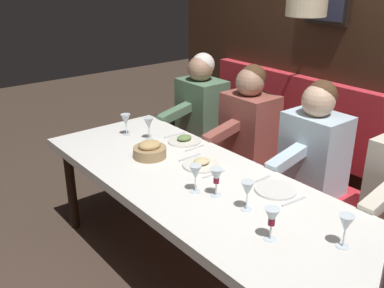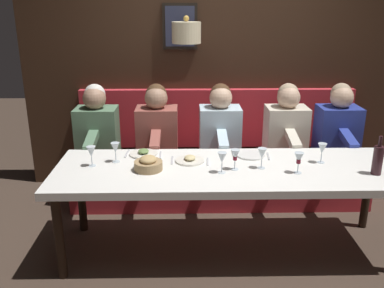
{
  "view_description": "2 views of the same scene",
  "coord_description": "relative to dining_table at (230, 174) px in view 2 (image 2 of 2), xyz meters",
  "views": [
    {
      "loc": [
        -1.48,
        -1.61,
        1.93
      ],
      "look_at": [
        0.05,
        0.3,
        0.92
      ],
      "focal_mm": 40.93,
      "sensor_mm": 36.0,
      "label": 1
    },
    {
      "loc": [
        -3.05,
        0.37,
        1.96
      ],
      "look_at": [
        0.05,
        0.3,
        0.92
      ],
      "focal_mm": 39.07,
      "sensor_mm": 36.0,
      "label": 2
    }
  ],
  "objects": [
    {
      "name": "wine_glass_2",
      "position": [
        0.14,
        0.92,
        0.18
      ],
      "size": [
        0.07,
        0.07,
        0.16
      ],
      "color": "silver",
      "rests_on": "dining_table"
    },
    {
      "name": "diner_near",
      "position": [
        0.88,
        -0.64,
        0.14
      ],
      "size": [
        0.6,
        0.4,
        0.79
      ],
      "color": "beige",
      "rests_on": "banquette_bench"
    },
    {
      "name": "wine_bottle",
      "position": [
        -0.15,
        -1.08,
        0.18
      ],
      "size": [
        0.08,
        0.08,
        0.3
      ],
      "color": "#33191E",
      "rests_on": "dining_table"
    },
    {
      "name": "place_setting_0",
      "position": [
        0.26,
        -0.2,
        0.07
      ],
      "size": [
        0.24,
        0.31,
        0.01
      ],
      "color": "silver",
      "rests_on": "dining_table"
    },
    {
      "name": "wine_glass_4",
      "position": [
        0.09,
        -0.74,
        0.18
      ],
      "size": [
        0.07,
        0.07,
        0.16
      ],
      "color": "silver",
      "rests_on": "dining_table"
    },
    {
      "name": "back_wall_panel",
      "position": [
        1.46,
        0.01,
        0.68
      ],
      "size": [
        0.59,
        4.17,
        2.9
      ],
      "color": "#382316",
      "rests_on": "ground_plane"
    },
    {
      "name": "ground_plane",
      "position": [
        0.0,
        0.0,
        -0.68
      ],
      "size": [
        12.0,
        12.0,
        0.0
      ],
      "primitive_type": "plane",
      "color": "#423328"
    },
    {
      "name": "banquette_bench",
      "position": [
        0.89,
        0.0,
        -0.45
      ],
      "size": [
        0.52,
        2.97,
        0.45
      ],
      "primitive_type": "cube",
      "color": "red",
      "rests_on": "ground_plane"
    },
    {
      "name": "wine_glass_3",
      "position": [
        -0.02,
        -0.24,
        0.18
      ],
      "size": [
        0.07,
        0.07,
        0.16
      ],
      "color": "silver",
      "rests_on": "dining_table"
    },
    {
      "name": "diner_far",
      "position": [
        0.88,
        0.63,
        0.14
      ],
      "size": [
        0.6,
        0.4,
        0.79
      ],
      "color": "#934C42",
      "rests_on": "banquette_bench"
    },
    {
      "name": "wine_glass_0",
      "position": [
        0.05,
        1.1,
        0.18
      ],
      "size": [
        0.07,
        0.07,
        0.16
      ],
      "color": "silver",
      "rests_on": "dining_table"
    },
    {
      "name": "dining_table",
      "position": [
        0.0,
        0.0,
        0.0
      ],
      "size": [
        0.9,
        2.77,
        0.74
      ],
      "color": "silver",
      "rests_on": "ground_plane"
    },
    {
      "name": "place_setting_2",
      "position": [
        0.31,
        0.71,
        0.07
      ],
      "size": [
        0.24,
        0.31,
        0.05
      ],
      "color": "silver",
      "rests_on": "dining_table"
    },
    {
      "name": "diner_nearest",
      "position": [
        0.88,
        -1.16,
        0.14
      ],
      "size": [
        0.6,
        0.4,
        0.79
      ],
      "color": "#283893",
      "rests_on": "banquette_bench"
    },
    {
      "name": "diner_farthest",
      "position": [
        0.88,
        1.22,
        0.14
      ],
      "size": [
        0.6,
        0.4,
        0.79
      ],
      "color": "#567A5B",
      "rests_on": "banquette_bench"
    },
    {
      "name": "diner_middle",
      "position": [
        0.88,
        0.01,
        0.14
      ],
      "size": [
        0.6,
        0.4,
        0.79
      ],
      "color": "silver",
      "rests_on": "banquette_bench"
    },
    {
      "name": "wine_glass_6",
      "position": [
        -0.11,
        0.08,
        0.18
      ],
      "size": [
        0.07,
        0.07,
        0.16
      ],
      "color": "silver",
      "rests_on": "dining_table"
    },
    {
      "name": "wine_glass_5",
      "position": [
        -0.12,
        -0.5,
        0.18
      ],
      "size": [
        0.07,
        0.07,
        0.16
      ],
      "color": "silver",
      "rests_on": "dining_table"
    },
    {
      "name": "wine_glass_1",
      "position": [
        -0.04,
        -0.03,
        0.18
      ],
      "size": [
        0.07,
        0.07,
        0.16
      ],
      "color": "silver",
      "rests_on": "dining_table"
    },
    {
      "name": "bread_bowl",
      "position": [
        -0.04,
        0.64,
        0.11
      ],
      "size": [
        0.22,
        0.22,
        0.12
      ],
      "color": "#9E7F56",
      "rests_on": "dining_table"
    },
    {
      "name": "place_setting_1",
      "position": [
        0.14,
        0.32,
        0.07
      ],
      "size": [
        0.24,
        0.31,
        0.05
      ],
      "color": "silver",
      "rests_on": "dining_table"
    }
  ]
}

